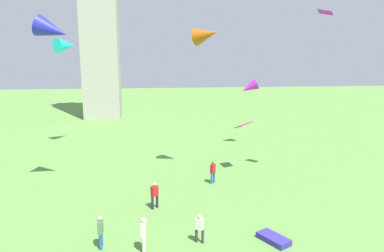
{
  "coord_description": "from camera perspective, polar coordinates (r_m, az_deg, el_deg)",
  "views": [
    {
      "loc": [
        -4.15,
        -7.64,
        9.45
      ],
      "look_at": [
        -0.8,
        16.79,
        4.83
      ],
      "focal_mm": 32.03,
      "sensor_mm": 36.0,
      "label": 1
    }
  ],
  "objects": [
    {
      "name": "kite_flying_1",
      "position": [
        29.8,
        8.65,
        0.22
      ],
      "size": [
        1.29,
        1.79,
        0.86
      ],
      "rotation": [
        0.0,
        0.0,
        1.71
      ],
      "color": "#CC2471"
    },
    {
      "name": "kite_flying_5",
      "position": [
        28.14,
        2.38,
        14.94
      ],
      "size": [
        2.51,
        2.4,
        1.67
      ],
      "rotation": [
        0.0,
        0.0,
        0.89
      ],
      "color": "#B3520D"
    },
    {
      "name": "kite_flying_0",
      "position": [
        28.38,
        21.3,
        17.25
      ],
      "size": [
        1.2,
        1.24,
        0.5
      ],
      "rotation": [
        0.0,
        0.0,
        2.38
      ],
      "color": "purple"
    },
    {
      "name": "kite_flying_3",
      "position": [
        40.35,
        -20.23,
        12.47
      ],
      "size": [
        2.68,
        2.72,
        1.62
      ],
      "rotation": [
        0.0,
        0.0,
        2.4
      ],
      "color": "#18DCE8"
    },
    {
      "name": "person_5",
      "position": [
        27.24,
        3.49,
        -7.46
      ],
      "size": [
        0.51,
        0.53,
        1.79
      ],
      "rotation": [
        0.0,
        0.0,
        0.87
      ],
      "color": "#235693",
      "rests_on": "ground_plane"
    },
    {
      "name": "kite_bundle_0",
      "position": [
        19.74,
        13.42,
        -17.8
      ],
      "size": [
        1.61,
        1.97,
        0.31
      ],
      "primitive_type": "cube",
      "rotation": [
        0.0,
        0.0,
        2.06
      ],
      "color": "#342C8D",
      "rests_on": "ground_plane"
    },
    {
      "name": "person_1",
      "position": [
        18.17,
        -8.07,
        -17.12
      ],
      "size": [
        0.29,
        0.56,
        1.82
      ],
      "rotation": [
        0.0,
        0.0,
        1.53
      ],
      "color": "silver",
      "rests_on": "ground_plane"
    },
    {
      "name": "kite_flying_6",
      "position": [
        26.04,
        -22.21,
        14.57
      ],
      "size": [
        2.75,
        2.03,
        2.09
      ],
      "rotation": [
        0.0,
        0.0,
        1.34
      ],
      "color": "#2327C0"
    },
    {
      "name": "person_3",
      "position": [
        22.86,
        -6.24,
        -11.13
      ],
      "size": [
        0.53,
        0.5,
        1.79
      ],
      "rotation": [
        0.0,
        0.0,
        3.81
      ],
      "color": "#1E2333",
      "rests_on": "ground_plane"
    },
    {
      "name": "person_2",
      "position": [
        18.91,
        -15.01,
        -16.37
      ],
      "size": [
        0.27,
        0.54,
        1.74
      ],
      "rotation": [
        0.0,
        0.0,
        1.6
      ],
      "color": "#235693",
      "rests_on": "ground_plane"
    },
    {
      "name": "kite_flying_2",
      "position": [
        38.62,
        9.5,
        6.34
      ],
      "size": [
        2.18,
        1.39,
        1.87
      ],
      "rotation": [
        0.0,
        0.0,
        4.64
      ],
      "color": "#BE23D7"
    },
    {
      "name": "person_4",
      "position": [
        18.83,
        1.27,
        -16.43
      ],
      "size": [
        0.47,
        0.39,
        1.58
      ],
      "rotation": [
        0.0,
        0.0,
        5.83
      ],
      "color": "#2D3338",
      "rests_on": "ground_plane"
    }
  ]
}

